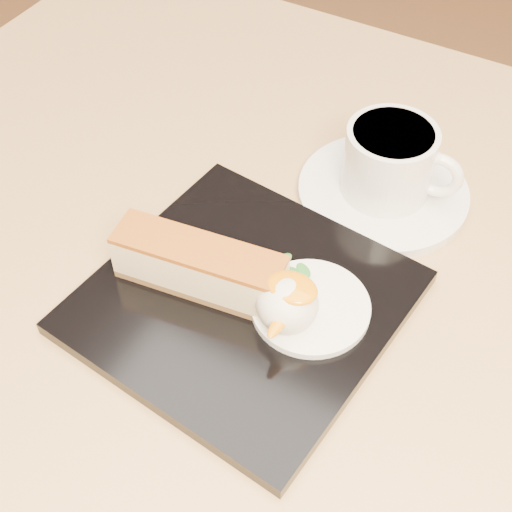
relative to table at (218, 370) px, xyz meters
The scene contains 9 objects.
table is the anchor object (origin of this frame).
dessert_plate 0.17m from the table, 25.42° to the right, with size 0.22×0.22×0.01m, color black.
cheesecake 0.19m from the table, 72.07° to the right, with size 0.14×0.05×0.04m.
cream_smear 0.19m from the table, ahead, with size 0.09×0.09×0.01m, color white.
ice_cream_scoop 0.21m from the table, 17.07° to the right, with size 0.05×0.05×0.05m, color white.
mango_sauce 0.23m from the table, 15.45° to the right, with size 0.04×0.03×0.01m, color orange.
mint_sprig 0.19m from the table, 16.77° to the left, with size 0.03×0.02×0.00m.
saucer 0.23m from the table, 58.74° to the left, with size 0.15×0.15×0.01m, color white.
coffee_cup 0.26m from the table, 58.21° to the left, with size 0.10×0.08×0.06m.
Camera 1 is at (0.22, -0.31, 1.16)m, focal length 50.00 mm.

